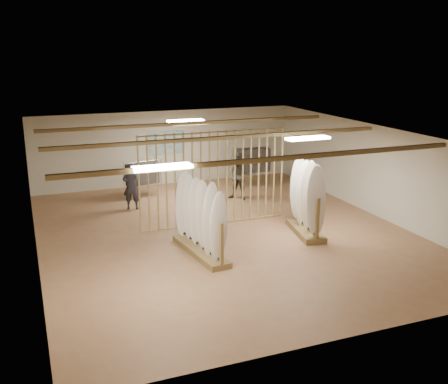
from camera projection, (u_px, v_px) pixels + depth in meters
name	position (u px, v px, depth m)	size (l,w,h in m)	color
floor	(224.00, 233.00, 14.83)	(12.00, 12.00, 0.00)	#9B6D4B
ceiling	(224.00, 135.00, 14.09)	(12.00, 12.00, 0.00)	gray
wall_back	(167.00, 148.00, 19.85)	(12.00, 12.00, 0.00)	beige
wall_front	(350.00, 266.00, 9.07)	(12.00, 12.00, 0.00)	beige
wall_left	(32.00, 204.00, 12.71)	(12.00, 12.00, 0.00)	beige
wall_right	(374.00, 170.00, 16.21)	(12.00, 12.00, 0.00)	beige
ceiling_slats	(224.00, 138.00, 14.11)	(9.50, 6.12, 0.10)	olive
light_panels	(224.00, 137.00, 14.10)	(1.20, 0.35, 0.06)	white
bamboo_partition	(214.00, 179.00, 15.18)	(4.45, 0.05, 2.78)	tan
poster	(167.00, 143.00, 19.78)	(1.40, 0.03, 0.90)	teal
rack_left	(200.00, 229.00, 13.15)	(0.81, 2.46, 1.94)	olive
rack_right	(306.00, 209.00, 14.60)	(0.93, 1.93, 2.15)	olive
clothing_rack_a	(142.00, 174.00, 18.07)	(1.22, 0.57, 1.33)	silver
clothing_rack_b	(252.00, 160.00, 19.52)	(1.45, 0.42, 1.55)	silver
shopper_a	(131.00, 183.00, 16.81)	(0.63, 0.43, 1.73)	#292830
shopper_b	(239.00, 173.00, 17.86)	(0.90, 0.70, 1.86)	#353229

